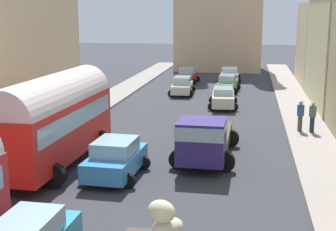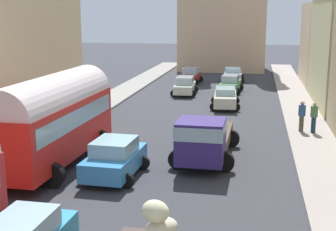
{
  "view_description": "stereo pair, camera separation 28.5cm",
  "coord_description": "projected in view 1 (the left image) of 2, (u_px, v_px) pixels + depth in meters",
  "views": [
    {
      "loc": [
        3.82,
        -2.56,
        6.82
      ],
      "look_at": [
        0.0,
        19.71,
        1.96
      ],
      "focal_mm": 51.3,
      "sensor_mm": 36.0,
      "label": 1
    },
    {
      "loc": [
        4.1,
        -2.51,
        6.82
      ],
      "look_at": [
        0.0,
        19.71,
        1.96
      ],
      "focal_mm": 51.3,
      "sensor_mm": 36.0,
      "label": 2
    }
  ],
  "objects": [
    {
      "name": "ground_plane",
      "position": [
        187.0,
        122.0,
        30.55
      ],
      "size": [
        154.0,
        154.0,
        0.0
      ],
      "primitive_type": "plane",
      "color": "#36373E"
    },
    {
      "name": "sidewalk_left",
      "position": [
        79.0,
        117.0,
        31.73
      ],
      "size": [
        2.5,
        70.0,
        0.14
      ],
      "primitive_type": "cube",
      "color": "gray",
      "rests_on": "ground"
    },
    {
      "name": "sidewalk_right",
      "position": [
        305.0,
        125.0,
        29.34
      ],
      "size": [
        2.5,
        70.0,
        0.14
      ],
      "primitive_type": "cube",
      "color": "#A0958E",
      "rests_on": "ground"
    },
    {
      "name": "building_left_2",
      "position": [
        10.0,
        59.0,
        29.78
      ],
      "size": [
        4.81,
        11.74,
        7.97
      ],
      "color": "beige",
      "rests_on": "ground"
    },
    {
      "name": "building_right_4",
      "position": [
        331.0,
        45.0,
        45.45
      ],
      "size": [
        5.62,
        9.13,
        7.69
      ],
      "color": "beige",
      "rests_on": "ground"
    },
    {
      "name": "distant_church",
      "position": [
        219.0,
        14.0,
        56.87
      ],
      "size": [
        10.07,
        6.98,
        19.32
      ],
      "color": "tan",
      "rests_on": "ground"
    },
    {
      "name": "parked_bus_1",
      "position": [
        54.0,
        116.0,
        21.42
      ],
      "size": [
        3.4,
        8.91,
        4.13
      ],
      "color": "red",
      "rests_on": "ground"
    },
    {
      "name": "cargo_truck_1",
      "position": [
        205.0,
        137.0,
        22.07
      ],
      "size": [
        2.99,
        6.8,
        2.29
      ],
      "color": "navy",
      "rests_on": "ground"
    },
    {
      "name": "car_0",
      "position": [
        223.0,
        97.0,
        34.99
      ],
      "size": [
        2.3,
        4.28,
        1.48
      ],
      "color": "beige",
      "rests_on": "ground"
    },
    {
      "name": "car_1",
      "position": [
        227.0,
        84.0,
        41.63
      ],
      "size": [
        2.26,
        3.95,
        1.54
      ],
      "color": "#559054",
      "rests_on": "ground"
    },
    {
      "name": "car_2",
      "position": [
        230.0,
        74.0,
        47.99
      ],
      "size": [
        2.38,
        4.19,
        1.48
      ],
      "color": "silver",
      "rests_on": "ground"
    },
    {
      "name": "car_4",
      "position": [
        116.0,
        159.0,
        20.15
      ],
      "size": [
        2.5,
        3.89,
        1.63
      ],
      "color": "#378BCD",
      "rests_on": "ground"
    },
    {
      "name": "car_5",
      "position": [
        182.0,
        86.0,
        40.49
      ],
      "size": [
        2.26,
        4.05,
        1.53
      ],
      "color": "silver",
      "rests_on": "ground"
    },
    {
      "name": "car_6",
      "position": [
        187.0,
        76.0,
        46.96
      ],
      "size": [
        2.24,
        3.86,
        1.54
      ],
      "color": "red",
      "rests_on": "ground"
    },
    {
      "name": "pedestrian_1",
      "position": [
        300.0,
        115.0,
        27.44
      ],
      "size": [
        0.56,
        0.56,
        1.9
      ],
      "color": "brown",
      "rests_on": "ground"
    },
    {
      "name": "pedestrian_3",
      "position": [
        313.0,
        116.0,
        27.15
      ],
      "size": [
        0.53,
        0.53,
        1.89
      ],
      "color": "#193042",
      "rests_on": "ground"
    }
  ]
}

